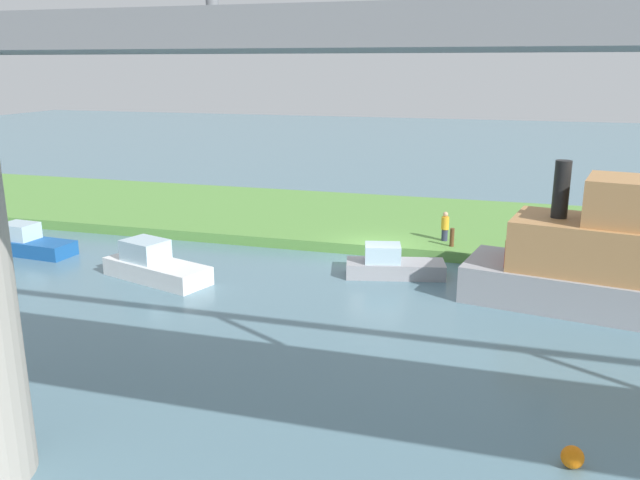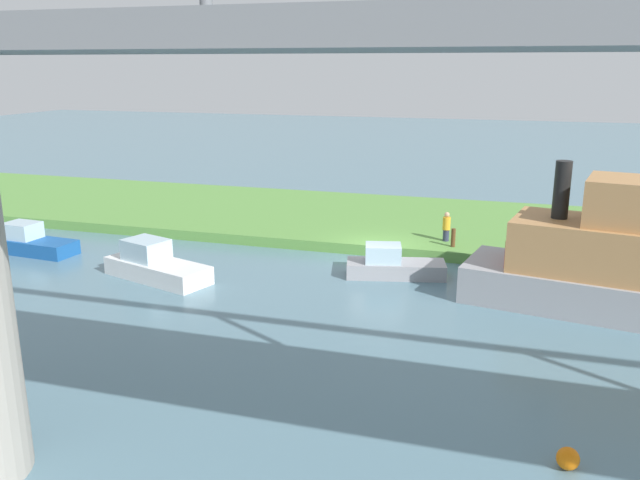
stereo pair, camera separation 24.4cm
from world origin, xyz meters
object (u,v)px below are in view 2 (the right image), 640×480
at_px(person_on_bank, 446,226).
at_px(mooring_post, 453,238).
at_px(marker_buoy, 568,459).
at_px(houseboat_blue, 629,261).
at_px(pontoon_yellow, 155,265).
at_px(riverboat_paddlewheel, 30,242).
at_px(skiff_small, 393,265).

bearing_deg(person_on_bank, mooring_post, 114.84).
bearing_deg(marker_buoy, houseboat_blue, -103.15).
relative_size(person_on_bank, pontoon_yellow, 0.28).
distance_m(mooring_post, riverboat_paddlewheel, 19.62).
bearing_deg(houseboat_blue, person_on_bank, -41.85).
distance_m(houseboat_blue, pontoon_yellow, 18.01).
height_order(person_on_bank, mooring_post, person_on_bank).
bearing_deg(houseboat_blue, pontoon_yellow, 4.36).
height_order(skiff_small, marker_buoy, skiff_small).
relative_size(person_on_bank, mooring_post, 1.65).
distance_m(mooring_post, marker_buoy, 16.15).
bearing_deg(skiff_small, person_on_bank, -110.63).
height_order(person_on_bank, riverboat_paddlewheel, person_on_bank).
height_order(riverboat_paddlewheel, marker_buoy, riverboat_paddlewheel).
xyz_separation_m(skiff_small, marker_buoy, (-6.19, 12.07, -0.23)).
distance_m(person_on_bank, skiff_small, 4.81).
bearing_deg(riverboat_paddlewheel, mooring_post, -165.17).
bearing_deg(person_on_bank, houseboat_blue, 138.15).
xyz_separation_m(pontoon_yellow, skiff_small, (-9.31, -3.12, -0.08)).
height_order(mooring_post, riverboat_paddlewheel, riverboat_paddlewheel).
bearing_deg(riverboat_paddlewheel, houseboat_blue, 179.40).
xyz_separation_m(person_on_bank, riverboat_paddlewheel, (18.54, 5.93, -0.70)).
distance_m(houseboat_blue, marker_buoy, 10.73).
height_order(person_on_bank, pontoon_yellow, person_on_bank).
height_order(person_on_bank, marker_buoy, person_on_bank).
bearing_deg(mooring_post, riverboat_paddlewheel, 14.83).
height_order(skiff_small, riverboat_paddlewheel, riverboat_paddlewheel).
xyz_separation_m(houseboat_blue, skiff_small, (8.60, -1.75, -1.47)).
xyz_separation_m(person_on_bank, pontoon_yellow, (10.98, 7.57, -0.64)).
relative_size(skiff_small, marker_buoy, 8.55).
bearing_deg(houseboat_blue, riverboat_paddlewheel, -0.60).
xyz_separation_m(pontoon_yellow, marker_buoy, (-15.49, 8.95, -0.31)).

